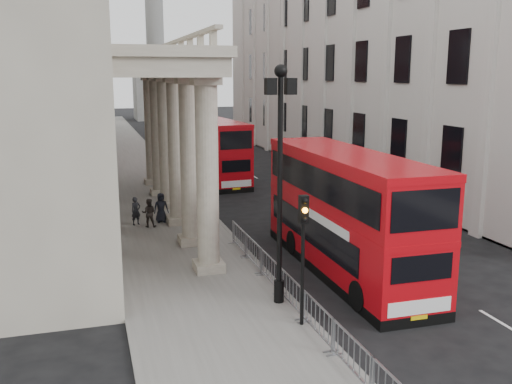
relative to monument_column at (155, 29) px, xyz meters
name	(u,v)px	position (x,y,z in m)	size (l,w,h in m)	color
ground	(342,354)	(-6.00, -92.00, -15.98)	(260.00, 260.00, 0.00)	black
sidewalk_west	(141,180)	(-9.00, -62.00, -15.92)	(6.00, 140.00, 0.12)	slate
sidewalk_east	(336,170)	(7.50, -62.00, -15.92)	(3.00, 140.00, 0.12)	slate
kerb	(179,178)	(-6.05, -62.00, -15.91)	(0.20, 140.00, 0.14)	slate
portico_building	(12,116)	(-16.50, -74.00, -9.98)	(9.00, 28.00, 12.00)	gray
brick_building	(43,45)	(-16.50, -44.00, -4.98)	(9.00, 32.00, 22.00)	maroon
west_building_far	(57,62)	(-16.50, -12.00, -5.98)	(9.00, 30.00, 20.00)	gray
east_building	(357,22)	(10.00, -60.00, -3.48)	(8.00, 55.00, 25.00)	beige
monument_column	(155,29)	(0.00, 0.00, 0.00)	(8.00, 8.00, 54.20)	#60605E
lamp_post_south	(280,170)	(-6.60, -88.00, -11.07)	(1.05, 0.44, 8.32)	black
lamp_post_mid	(194,128)	(-6.60, -72.00, -11.07)	(1.05, 0.44, 8.32)	black
lamp_post_north	(160,112)	(-6.60, -56.00, -11.07)	(1.05, 0.44, 8.32)	black
traffic_light	(303,236)	(-6.50, -90.02, -12.88)	(0.28, 0.33, 4.30)	black
crowd_barriers	(304,305)	(-6.35, -89.78, -15.31)	(0.50, 18.75, 1.10)	gray
bus_near	(345,210)	(-2.79, -85.31, -13.36)	(2.91, 11.64, 5.02)	#BA0810
bus_far	(213,149)	(-3.50, -63.20, -13.51)	(3.49, 11.13, 4.73)	#B50810
pedestrian_a	(136,211)	(-10.54, -75.67, -15.10)	(0.56, 0.37, 1.53)	black
pedestrian_b	(149,213)	(-9.92, -76.33, -15.09)	(0.75, 0.58, 1.54)	black
pedestrian_c	(161,208)	(-9.16, -75.48, -15.05)	(0.80, 0.52, 1.63)	black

